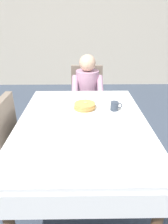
{
  "coord_description": "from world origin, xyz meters",
  "views": [
    {
      "loc": [
        -0.01,
        -1.52,
        1.55
      ],
      "look_at": [
        0.01,
        0.06,
        0.79
      ],
      "focal_mm": 32.16,
      "sensor_mm": 36.0,
      "label": 1
    }
  ],
  "objects_px": {
    "cup_coffee": "(115,106)",
    "plate_breakfast": "(85,109)",
    "spoon_near_edge": "(84,125)",
    "dining_table_main": "(83,130)",
    "knife_right_of_plate": "(105,110)",
    "chair_diner": "(87,95)",
    "breakfast_stack": "(85,106)",
    "fork_left_of_plate": "(65,111)",
    "diner_person": "(87,89)"
  },
  "relations": [
    {
      "from": "dining_table_main",
      "to": "knife_right_of_plate",
      "type": "distance_m",
      "value": 0.31
    },
    {
      "from": "cup_coffee",
      "to": "fork_left_of_plate",
      "type": "xyz_separation_m",
      "value": [
        -0.47,
        -0.01,
        -0.04
      ]
    },
    {
      "from": "breakfast_stack",
      "to": "spoon_near_edge",
      "type": "bearing_deg",
      "value": -92.51
    },
    {
      "from": "cup_coffee",
      "to": "spoon_near_edge",
      "type": "xyz_separation_m",
      "value": [
        -0.29,
        -0.29,
        -0.04
      ]
    },
    {
      "from": "fork_left_of_plate",
      "to": "spoon_near_edge",
      "type": "bearing_deg",
      "value": -148.77
    },
    {
      "from": "diner_person",
      "to": "fork_left_of_plate",
      "type": "height_order",
      "value": "diner_person"
    },
    {
      "from": "fork_left_of_plate",
      "to": "chair_diner",
      "type": "bearing_deg",
      "value": -14.52
    },
    {
      "from": "plate_breakfast",
      "to": "spoon_near_edge",
      "type": "distance_m",
      "value": 0.3
    },
    {
      "from": "cup_coffee",
      "to": "plate_breakfast",
      "type": "bearing_deg",
      "value": 178.13
    },
    {
      "from": "chair_diner",
      "to": "fork_left_of_plate",
      "type": "distance_m",
      "value": 1.03
    },
    {
      "from": "breakfast_stack",
      "to": "fork_left_of_plate",
      "type": "bearing_deg",
      "value": -173.74
    },
    {
      "from": "chair_diner",
      "to": "breakfast_stack",
      "type": "bearing_deg",
      "value": 87.15
    },
    {
      "from": "breakfast_stack",
      "to": "fork_left_of_plate",
      "type": "distance_m",
      "value": 0.19
    },
    {
      "from": "breakfast_stack",
      "to": "fork_left_of_plate",
      "type": "height_order",
      "value": "breakfast_stack"
    },
    {
      "from": "plate_breakfast",
      "to": "cup_coffee",
      "type": "relative_size",
      "value": 2.48
    },
    {
      "from": "diner_person",
      "to": "breakfast_stack",
      "type": "distance_m",
      "value": 0.81
    },
    {
      "from": "chair_diner",
      "to": "plate_breakfast",
      "type": "bearing_deg",
      "value": 87.38
    },
    {
      "from": "fork_left_of_plate",
      "to": "dining_table_main",
      "type": "bearing_deg",
      "value": -141.05
    },
    {
      "from": "breakfast_stack",
      "to": "knife_right_of_plate",
      "type": "xyz_separation_m",
      "value": [
        0.19,
        -0.02,
        -0.04
      ]
    },
    {
      "from": "spoon_near_edge",
      "to": "chair_diner",
      "type": "bearing_deg",
      "value": 97.01
    },
    {
      "from": "diner_person",
      "to": "breakfast_stack",
      "type": "relative_size",
      "value": 5.47
    },
    {
      "from": "fork_left_of_plate",
      "to": "breakfast_stack",
      "type": "bearing_deg",
      "value": -84.78
    },
    {
      "from": "diner_person",
      "to": "knife_right_of_plate",
      "type": "distance_m",
      "value": 0.84
    },
    {
      "from": "diner_person",
      "to": "cup_coffee",
      "type": "xyz_separation_m",
      "value": [
        0.23,
        -0.81,
        0.11
      ]
    },
    {
      "from": "fork_left_of_plate",
      "to": "plate_breakfast",
      "type": "bearing_deg",
      "value": -85.04
    },
    {
      "from": "spoon_near_edge",
      "to": "fork_left_of_plate",
      "type": "bearing_deg",
      "value": 132.05
    },
    {
      "from": "dining_table_main",
      "to": "chair_diner",
      "type": "xyz_separation_m",
      "value": [
        0.07,
        1.17,
        -0.12
      ]
    },
    {
      "from": "dining_table_main",
      "to": "spoon_near_edge",
      "type": "bearing_deg",
      "value": -82.6
    },
    {
      "from": "breakfast_stack",
      "to": "cup_coffee",
      "type": "height_order",
      "value": "cup_coffee"
    },
    {
      "from": "spoon_near_edge",
      "to": "dining_table_main",
      "type": "bearing_deg",
      "value": 107.17
    },
    {
      "from": "breakfast_stack",
      "to": "diner_person",
      "type": "bearing_deg",
      "value": 86.6
    },
    {
      "from": "knife_right_of_plate",
      "to": "spoon_near_edge",
      "type": "height_order",
      "value": "same"
    },
    {
      "from": "plate_breakfast",
      "to": "spoon_near_edge",
      "type": "height_order",
      "value": "plate_breakfast"
    },
    {
      "from": "cup_coffee",
      "to": "spoon_near_edge",
      "type": "height_order",
      "value": "cup_coffee"
    },
    {
      "from": "chair_diner",
      "to": "plate_breakfast",
      "type": "relative_size",
      "value": 3.32
    },
    {
      "from": "knife_right_of_plate",
      "to": "fork_left_of_plate",
      "type": "bearing_deg",
      "value": 88.13
    },
    {
      "from": "dining_table_main",
      "to": "breakfast_stack",
      "type": "distance_m",
      "value": 0.25
    },
    {
      "from": "diner_person",
      "to": "spoon_near_edge",
      "type": "height_order",
      "value": "diner_person"
    },
    {
      "from": "diner_person",
      "to": "fork_left_of_plate",
      "type": "relative_size",
      "value": 6.22
    },
    {
      "from": "dining_table_main",
      "to": "breakfast_stack",
      "type": "relative_size",
      "value": 7.44
    },
    {
      "from": "fork_left_of_plate",
      "to": "spoon_near_edge",
      "type": "relative_size",
      "value": 1.2
    },
    {
      "from": "breakfast_stack",
      "to": "cup_coffee",
      "type": "bearing_deg",
      "value": -1.94
    },
    {
      "from": "plate_breakfast",
      "to": "knife_right_of_plate",
      "type": "distance_m",
      "value": 0.19
    },
    {
      "from": "chair_diner",
      "to": "breakfast_stack",
      "type": "height_order",
      "value": "chair_diner"
    },
    {
      "from": "cup_coffee",
      "to": "chair_diner",
      "type": "bearing_deg",
      "value": 103.63
    },
    {
      "from": "chair_diner",
      "to": "knife_right_of_plate",
      "type": "distance_m",
      "value": 1.01
    },
    {
      "from": "chair_diner",
      "to": "knife_right_of_plate",
      "type": "xyz_separation_m",
      "value": [
        0.15,
        -0.98,
        0.21
      ]
    },
    {
      "from": "chair_diner",
      "to": "knife_right_of_plate",
      "type": "relative_size",
      "value": 4.65
    },
    {
      "from": "diner_person",
      "to": "dining_table_main",
      "type": "bearing_deg",
      "value": 86.0
    },
    {
      "from": "dining_table_main",
      "to": "knife_right_of_plate",
      "type": "height_order",
      "value": "knife_right_of_plate"
    }
  ]
}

